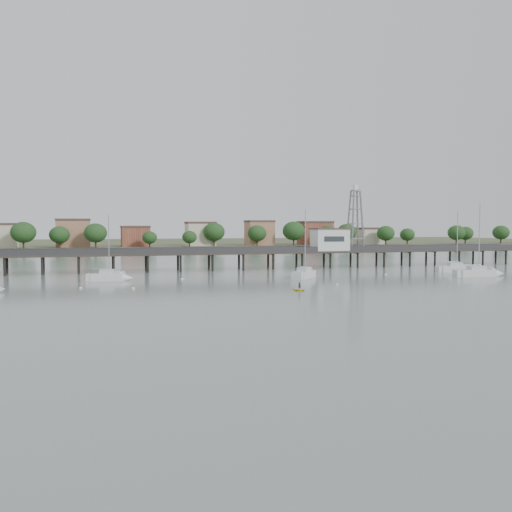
% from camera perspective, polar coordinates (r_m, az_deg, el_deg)
% --- Properties ---
extents(ground_plane, '(500.00, 500.00, 0.00)m').
position_cam_1_polar(ground_plane, '(70.20, 8.54, -5.01)').
color(ground_plane, gray).
rests_on(ground_plane, ground).
extents(pier, '(150.00, 5.00, 5.50)m').
position_cam_1_polar(pier, '(126.58, -3.02, 0.31)').
color(pier, '#2D2823').
rests_on(pier, ground).
extents(pier_building, '(8.40, 5.40, 5.30)m').
position_cam_1_polar(pier_building, '(134.52, 7.39, 1.67)').
color(pier_building, silver).
rests_on(pier_building, ground).
extents(lattice_tower, '(3.20, 3.20, 15.50)m').
position_cam_1_polar(lattice_tower, '(137.26, 9.89, 3.52)').
color(lattice_tower, slate).
rests_on(lattice_tower, ground).
extents(sailboat_e, '(8.57, 3.99, 13.64)m').
position_cam_1_polar(sailboat_e, '(129.67, 19.80, -1.20)').
color(sailboat_e, silver).
rests_on(sailboat_e, ground).
extents(sailboat_d, '(9.51, 4.23, 15.09)m').
position_cam_1_polar(sailboat_d, '(119.66, 21.84, -1.58)').
color(sailboat_d, silver).
rests_on(sailboat_d, ground).
extents(sailboat_c, '(7.38, 7.67, 13.62)m').
position_cam_1_polar(sailboat_c, '(108.78, 5.10, -1.81)').
color(sailboat_c, silver).
rests_on(sailboat_c, ground).
extents(sailboat_b, '(7.72, 3.56, 12.38)m').
position_cam_1_polar(sailboat_b, '(104.98, -14.07, -2.06)').
color(sailboat_b, silver).
rests_on(sailboat_b, ground).
extents(white_tender, '(3.93, 2.53, 1.42)m').
position_cam_1_polar(white_tender, '(116.03, -13.97, -1.69)').
color(white_tender, silver).
rests_on(white_tender, ground).
extents(yellow_dinghy, '(1.68, 1.05, 2.28)m').
position_cam_1_polar(yellow_dinghy, '(86.19, 4.36, -3.50)').
color(yellow_dinghy, yellow).
rests_on(yellow_dinghy, ground).
extents(dinghy_occupant, '(0.57, 1.13, 0.26)m').
position_cam_1_polar(dinghy_occupant, '(86.19, 4.36, -3.50)').
color(dinghy_occupant, black).
rests_on(dinghy_occupant, ground).
extents(mooring_buoys, '(58.78, 17.73, 0.39)m').
position_cam_1_polar(mooring_buoys, '(98.04, -2.42, -2.66)').
color(mooring_buoys, '#F9F6C1').
rests_on(mooring_buoys, ground).
extents(far_shore, '(500.00, 170.00, 10.40)m').
position_cam_1_polar(far_shore, '(304.13, -10.87, 1.29)').
color(far_shore, '#475133').
rests_on(far_shore, ground).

